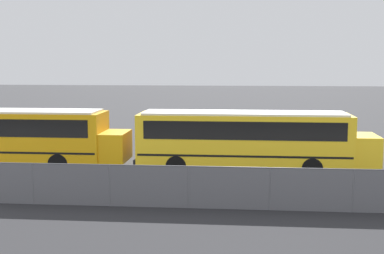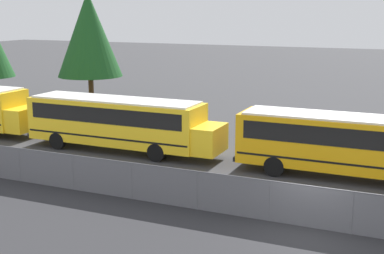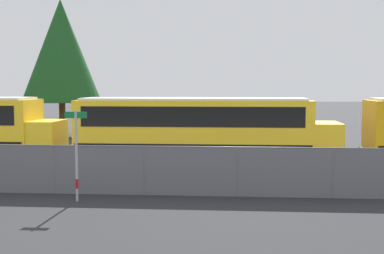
# 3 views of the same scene
# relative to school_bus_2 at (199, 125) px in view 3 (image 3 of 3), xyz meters

# --- Properties ---
(school_bus_2) EXTENTS (11.83, 2.61, 3.05)m
(school_bus_2) POSITION_rel_school_bus_2_xyz_m (0.00, 0.00, 0.00)
(school_bus_2) COLOR yellow
(school_bus_2) RESTS_ON ground_plane
(street_sign) EXTENTS (0.70, 0.09, 2.85)m
(street_sign) POSITION_rel_school_bus_2_xyz_m (-3.30, -7.83, -0.30)
(street_sign) COLOR #B7B7BC
(street_sign) RESTS_ON ground_plane
(tree_0) EXTENTS (5.47, 5.47, 9.55)m
(tree_0) POSITION_rel_school_bus_2_xyz_m (-10.47, 12.54, 4.16)
(tree_0) COLOR #51381E
(tree_0) RESTS_ON ground_plane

